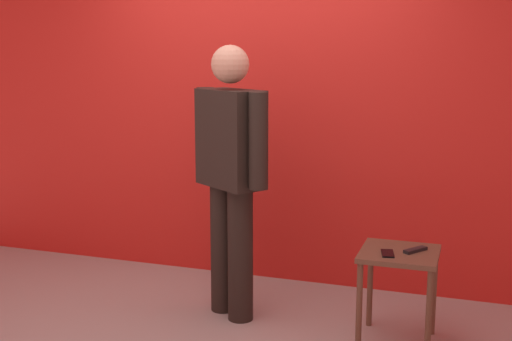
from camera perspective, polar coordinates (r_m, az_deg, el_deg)
name	(u,v)px	position (r m, az deg, el deg)	size (l,w,h in m)	color
back_wall_red	(261,83)	(5.04, 0.45, 7.59)	(6.12, 0.12, 3.04)	red
standing_person	(231,168)	(4.29, -2.18, 0.20)	(0.65, 0.49, 1.80)	black
side_table	(399,268)	(4.09, 12.27, -8.27)	(0.46, 0.46, 0.58)	brown
cell_phone	(388,253)	(3.98, 11.33, -7.06)	(0.07, 0.14, 0.01)	black
tv_remote	(415,250)	(4.07, 13.64, -6.70)	(0.04, 0.17, 0.02)	black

